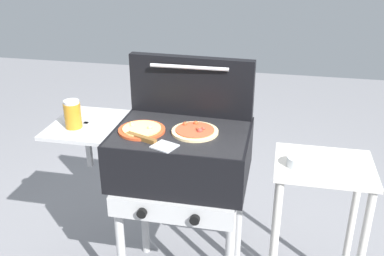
# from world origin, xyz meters

# --- Properties ---
(grill) EXTENTS (0.96, 0.53, 0.90)m
(grill) POSITION_xyz_m (-0.01, -0.00, 0.76)
(grill) COLOR black
(grill) RESTS_ON ground_plane
(grill_lid_open) EXTENTS (0.63, 0.09, 0.30)m
(grill_lid_open) POSITION_xyz_m (0.00, 0.21, 1.05)
(grill_lid_open) COLOR black
(grill_lid_open) RESTS_ON grill
(pizza_pepperoni) EXTENTS (0.22, 0.22, 0.03)m
(pizza_pepperoni) POSITION_xyz_m (0.07, -0.01, 0.91)
(pizza_pepperoni) COLOR beige
(pizza_pepperoni) RESTS_ON grill
(pizza_cheese) EXTENTS (0.22, 0.22, 0.03)m
(pizza_cheese) POSITION_xyz_m (-0.18, -0.04, 0.91)
(pizza_cheese) COLOR #C64723
(pizza_cheese) RESTS_ON grill
(sauce_jar) EXTENTS (0.08, 0.08, 0.14)m
(sauce_jar) POSITION_xyz_m (-0.51, -0.06, 0.97)
(sauce_jar) COLOR #B77A1E
(sauce_jar) RESTS_ON grill
(spatula) EXTENTS (0.26, 0.15, 0.02)m
(spatula) POSITION_xyz_m (-0.10, -0.15, 0.91)
(spatula) COLOR #B7BABF
(spatula) RESTS_ON grill
(prep_table) EXTENTS (0.44, 0.36, 0.80)m
(prep_table) POSITION_xyz_m (0.66, 0.00, 0.56)
(prep_table) COLOR beige
(prep_table) RESTS_ON ground_plane
(topping_bowl_near) EXTENTS (0.10, 0.10, 0.04)m
(topping_bowl_near) POSITION_xyz_m (0.54, -0.04, 0.82)
(topping_bowl_near) COLOR silver
(topping_bowl_near) RESTS_ON prep_table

